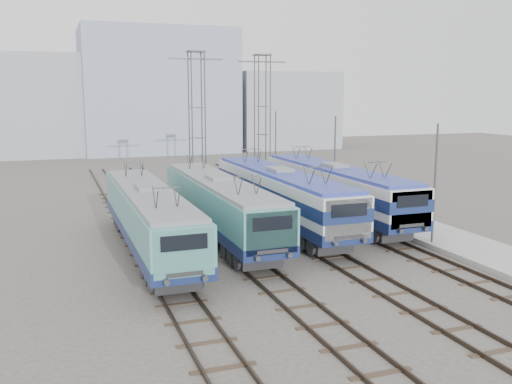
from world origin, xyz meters
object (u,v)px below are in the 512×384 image
(mast_front, at_px, (435,186))
(mast_mid, at_px, (335,162))
(locomotive_center_left, at_px, (219,203))
(catenary_tower_east, at_px, (262,116))
(locomotive_far_left, at_px, (149,215))
(mast_rear, at_px, (276,148))
(catenary_tower_west, at_px, (197,118))
(locomotive_center_right, at_px, (281,193))
(locomotive_far_right, at_px, (336,187))

(mast_front, height_order, mast_mid, same)
(locomotive_center_left, relative_size, catenary_tower_east, 1.47)
(catenary_tower_east, bearing_deg, mast_front, -84.55)
(locomotive_center_left, xyz_separation_m, catenary_tower_east, (8.75, 16.17, 4.44))
(locomotive_far_left, distance_m, mast_rear, 25.35)
(locomotive_far_left, relative_size, mast_front, 2.49)
(locomotive_center_left, distance_m, mast_mid, 12.55)
(catenary_tower_west, height_order, mast_rear, catenary_tower_west)
(locomotive_center_right, relative_size, mast_front, 2.61)
(locomotive_center_left, height_order, mast_rear, mast_rear)
(locomotive_center_right, bearing_deg, catenary_tower_east, 73.96)
(locomotive_center_right, distance_m, locomotive_far_right, 4.62)
(locomotive_far_left, bearing_deg, mast_rear, 52.68)
(catenary_tower_west, xyz_separation_m, mast_mid, (8.60, -8.00, -3.14))
(mast_mid, bearing_deg, mast_front, -90.00)
(locomotive_far_right, xyz_separation_m, catenary_tower_east, (-0.25, 13.75, 4.34))
(locomotive_center_right, height_order, mast_rear, mast_rear)
(locomotive_far_right, relative_size, mast_mid, 2.58)
(catenary_tower_east, height_order, mast_front, catenary_tower_east)
(locomotive_far_left, relative_size, locomotive_center_right, 0.96)
(locomotive_far_right, height_order, catenary_tower_east, catenary_tower_east)
(mast_mid, bearing_deg, catenary_tower_west, 137.07)
(mast_mid, bearing_deg, mast_rear, 90.00)
(locomotive_center_right, bearing_deg, locomotive_center_left, -162.83)
(locomotive_far_right, xyz_separation_m, catenary_tower_west, (-6.75, 11.75, 4.34))
(locomotive_far_right, bearing_deg, catenary_tower_west, 119.88)
(mast_front, bearing_deg, catenary_tower_west, 113.27)
(locomotive_far_left, relative_size, mast_mid, 2.49)
(locomotive_far_left, distance_m, locomotive_center_left, 4.91)
(locomotive_far_right, relative_size, catenary_tower_east, 1.51)
(locomotive_far_left, height_order, catenary_tower_east, catenary_tower_east)
(locomotive_center_left, distance_m, catenary_tower_west, 15.02)
(locomotive_far_left, height_order, mast_mid, mast_mid)
(catenary_tower_east, height_order, mast_rear, catenary_tower_east)
(locomotive_far_left, relative_size, catenary_tower_west, 1.45)
(mast_front, bearing_deg, locomotive_far_right, 102.63)
(locomotive_center_left, height_order, mast_front, mast_front)
(mast_rear, bearing_deg, locomotive_far_right, -96.70)
(locomotive_center_right, xyz_separation_m, locomotive_far_right, (4.50, 1.04, -0.02))
(locomotive_center_left, bearing_deg, locomotive_far_left, -156.45)
(mast_mid, distance_m, mast_rear, 12.00)
(locomotive_far_right, height_order, mast_mid, mast_mid)
(locomotive_far_right, relative_size, mast_rear, 2.58)
(catenary_tower_west, bearing_deg, locomotive_center_left, -99.02)
(locomotive_far_left, height_order, locomotive_center_right, locomotive_center_right)
(catenary_tower_west, bearing_deg, mast_rear, 24.94)
(catenary_tower_east, bearing_deg, catenary_tower_west, -162.90)
(mast_rear, bearing_deg, mast_front, -90.00)
(locomotive_center_right, bearing_deg, catenary_tower_west, 99.98)
(locomotive_far_right, relative_size, mast_front, 2.58)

